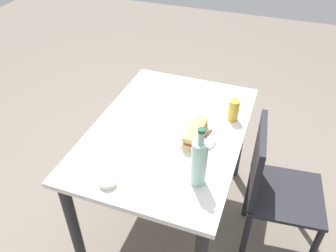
{
  "coord_description": "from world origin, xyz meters",
  "views": [
    {
      "loc": [
        1.41,
        0.51,
        1.92
      ],
      "look_at": [
        0.0,
        0.0,
        0.75
      ],
      "focal_mm": 36.79,
      "sensor_mm": 36.0,
      "label": 1
    }
  ],
  "objects": [
    {
      "name": "beer_glass",
      "position": [
        -0.21,
        0.32,
        0.79
      ],
      "size": [
        0.06,
        0.06,
        0.13
      ],
      "primitive_type": "cylinder",
      "color": "gold",
      "rests_on": "dining_table"
    },
    {
      "name": "paper_napkin",
      "position": [
        -0.24,
        0.0,
        0.73
      ],
      "size": [
        0.16,
        0.16,
        0.0
      ],
      "primitive_type": "cube",
      "rotation": [
        0.0,
        0.0,
        -0.17
      ],
      "color": "white",
      "rests_on": "dining_table"
    },
    {
      "name": "ground_plane",
      "position": [
        0.0,
        0.0,
        0.0
      ],
      "size": [
        8.0,
        8.0,
        0.0
      ],
      "primitive_type": "plane",
      "color": "#6B6056"
    },
    {
      "name": "plate_near",
      "position": [
        0.03,
        0.17,
        0.74
      ],
      "size": [
        0.22,
        0.22,
        0.01
      ],
      "primitive_type": "cylinder",
      "color": "silver",
      "rests_on": "dining_table"
    },
    {
      "name": "dining_table",
      "position": [
        0.0,
        0.0,
        0.62
      ],
      "size": [
        1.16,
        0.82,
        0.73
      ],
      "color": "silver",
      "rests_on": "ground"
    },
    {
      "name": "baguette_sandwich_near",
      "position": [
        0.03,
        0.17,
        0.78
      ],
      "size": [
        0.23,
        0.08,
        0.07
      ],
      "color": "tan",
      "rests_on": "plate_near"
    },
    {
      "name": "chair_far",
      "position": [
        0.01,
        0.61,
        0.5
      ],
      "size": [
        0.44,
        0.44,
        0.87
      ],
      "color": "black",
      "rests_on": "ground"
    },
    {
      "name": "olive_bowl",
      "position": [
        0.48,
        -0.12,
        0.74
      ],
      "size": [
        0.08,
        0.08,
        0.03
      ],
      "primitive_type": "cylinder",
      "color": "silver",
      "rests_on": "dining_table"
    },
    {
      "name": "water_bottle",
      "position": [
        0.33,
        0.27,
        0.86
      ],
      "size": [
        0.07,
        0.07,
        0.31
      ],
      "color": "#99C6B7",
      "rests_on": "dining_table"
    },
    {
      "name": "knife_near",
      "position": [
        0.03,
        0.22,
        0.75
      ],
      "size": [
        0.18,
        0.05,
        0.01
      ],
      "color": "silver",
      "rests_on": "plate_near"
    }
  ]
}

